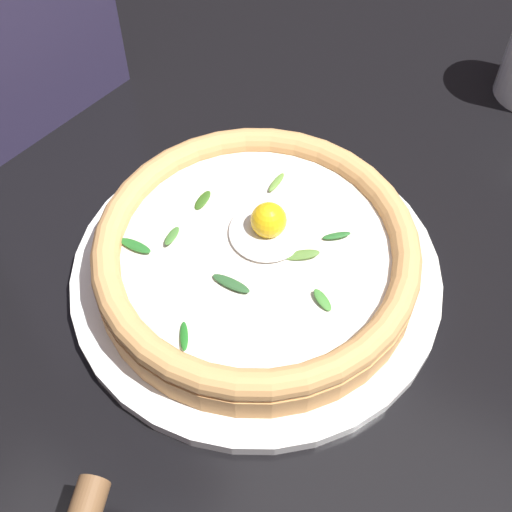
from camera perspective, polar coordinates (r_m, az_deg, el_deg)
ground_plane at (r=0.63m, az=1.87°, el=0.21°), size 2.40×2.40×0.03m
pizza_plate at (r=0.59m, az=-0.00°, el=-1.47°), size 0.32×0.32×0.01m
pizza at (r=0.57m, az=0.01°, el=0.17°), size 0.27×0.27×0.06m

